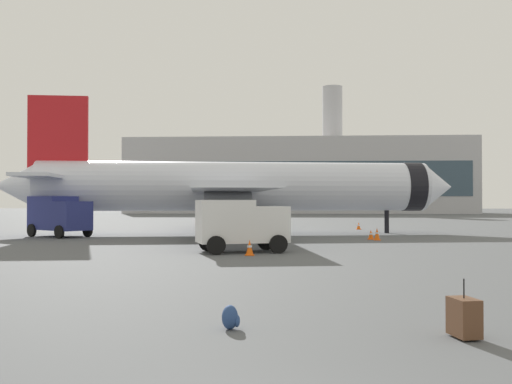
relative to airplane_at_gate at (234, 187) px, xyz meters
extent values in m
cylinder|color=silver|center=(0.23, 0.04, 0.04)|extent=(30.22, 8.57, 3.80)
cone|color=silver|center=(16.22, 2.64, 0.04)|extent=(2.95, 3.95, 3.61)
cone|color=silver|center=(-16.15, -2.63, 0.04)|extent=(3.71, 3.89, 3.42)
cylinder|color=black|center=(14.05, 2.29, 0.04)|extent=(2.00, 4.05, 3.88)
cube|color=silver|center=(-2.04, 7.77, -0.26)|extent=(7.31, 16.56, 0.36)
cube|color=silver|center=(0.53, -8.02, -0.26)|extent=(7.31, 16.56, 0.36)
cylinder|color=gray|center=(-1.64, 5.31, -1.56)|extent=(3.51, 2.69, 2.20)
cylinder|color=gray|center=(0.13, -5.55, -1.56)|extent=(3.51, 2.69, 2.20)
cube|color=red|center=(-13.09, -2.13, 3.64)|extent=(4.40, 1.06, 6.40)
cube|color=silver|center=(-14.10, 0.95, 0.64)|extent=(3.53, 6.34, 0.24)
cube|color=silver|center=(-13.07, -5.37, 0.64)|extent=(3.53, 6.34, 0.24)
cylinder|color=black|center=(12.07, 1.96, -2.76)|extent=(0.36, 0.36, 1.80)
cylinder|color=black|center=(-2.13, 2.09, -2.76)|extent=(0.44, 0.44, 1.80)
cylinder|color=black|center=(-1.36, -2.65, -2.76)|extent=(0.44, 0.44, 1.80)
cube|color=navy|center=(-10.77, -5.16, -2.14)|extent=(2.62, 2.76, 2.04)
cube|color=#1E232D|center=(-10.18, -5.55, -1.66)|extent=(1.17, 1.69, 0.84)
cube|color=navy|center=(-12.76, -3.81, -1.96)|extent=(3.82, 3.57, 2.40)
cylinder|color=black|center=(-10.03, -4.27, -3.21)|extent=(0.87, 0.69, 0.90)
cylinder|color=black|center=(-11.31, -6.18, -3.21)|extent=(0.87, 0.69, 0.90)
cylinder|color=black|center=(-12.81, -2.39, -3.21)|extent=(0.87, 0.69, 0.90)
cylinder|color=black|center=(-14.10, -4.30, -3.21)|extent=(0.87, 0.69, 0.90)
cube|color=white|center=(3.26, -15.58, -2.27)|extent=(2.31, 2.46, 1.78)
cube|color=#1E232D|center=(3.96, -15.34, -1.85)|extent=(0.66, 1.73, 0.74)
cube|color=white|center=(1.17, -16.29, -2.11)|extent=(3.14, 2.74, 2.10)
cylinder|color=black|center=(3.13, -14.51, -3.21)|extent=(0.92, 0.50, 0.90)
cylinder|color=black|center=(3.80, -16.50, -3.21)|extent=(0.92, 0.50, 0.90)
cylinder|color=black|center=(0.21, -15.51, -3.21)|extent=(0.92, 0.50, 0.90)
cylinder|color=black|center=(0.89, -17.49, -3.21)|extent=(0.92, 0.50, 0.90)
cube|color=#F2590C|center=(10.55, 7.93, -3.64)|extent=(0.44, 0.44, 0.04)
cone|color=#F2590C|center=(10.55, 7.93, -3.32)|extent=(0.36, 0.36, 0.60)
cylinder|color=white|center=(10.55, 7.93, -3.29)|extent=(0.23, 0.23, 0.10)
cube|color=#F2590C|center=(2.48, -17.65, -3.64)|extent=(0.44, 0.44, 0.04)
cone|color=#F2590C|center=(2.48, -17.65, -3.27)|extent=(0.36, 0.36, 0.70)
cylinder|color=white|center=(2.48, -17.65, -3.23)|extent=(0.23, 0.23, 0.10)
cube|color=#F2590C|center=(10.02, -6.63, -3.64)|extent=(0.44, 0.44, 0.04)
cone|color=#F2590C|center=(10.02, -6.63, -3.23)|extent=(0.36, 0.36, 0.78)
cylinder|color=white|center=(10.02, -6.63, -3.19)|extent=(0.23, 0.23, 0.10)
cube|color=#F2590C|center=(9.73, -5.93, -3.64)|extent=(0.44, 0.44, 0.04)
cone|color=#F2590C|center=(9.73, -5.93, -3.31)|extent=(0.36, 0.36, 0.61)
cylinder|color=white|center=(9.73, -5.93, -3.28)|extent=(0.23, 0.23, 0.10)
cube|color=brown|center=(7.58, -33.69, -3.27)|extent=(0.53, 0.71, 0.70)
cylinder|color=black|center=(7.58, -33.69, -2.74)|extent=(0.02, 0.02, 0.36)
cylinder|color=black|center=(7.53, -33.47, -3.62)|extent=(0.08, 0.05, 0.08)
cylinder|color=black|center=(7.63, -33.91, -3.62)|extent=(0.08, 0.05, 0.08)
ellipsoid|color=navy|center=(3.18, -33.21, -3.42)|extent=(0.32, 0.40, 0.48)
ellipsoid|color=navy|center=(3.32, -33.21, -3.49)|extent=(0.12, 0.28, 0.24)
cube|color=#B2B2B7|center=(6.11, 83.39, 4.30)|extent=(73.43, 20.07, 15.92)
cube|color=#334756|center=(6.11, 73.30, 3.51)|extent=(69.76, 0.10, 7.16)
cylinder|color=#B2B2B7|center=(13.74, 83.39, 18.26)|extent=(4.40, 4.40, 12.00)
camera|label=1|loc=(4.37, -44.58, -1.13)|focal=40.52mm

